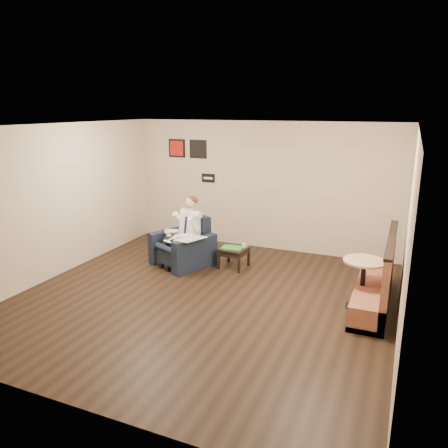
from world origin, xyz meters
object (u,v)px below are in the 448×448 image
at_px(armchair, 182,242).
at_px(cafe_table, 362,284).
at_px(seated_man, 177,234).
at_px(green_folder, 232,247).
at_px(side_table, 234,258).
at_px(coffee_mug, 244,245).
at_px(banquette, 375,271).
at_px(smartphone, 239,246).

xyz_separation_m(armchair, cafe_table, (3.53, -0.64, -0.08)).
xyz_separation_m(seated_man, green_folder, (1.03, 0.34, -0.24)).
relative_size(side_table, coffee_mug, 5.79).
bearing_deg(banquette, armchair, 173.40).
bearing_deg(cafe_table, smartphone, 157.29).
bearing_deg(smartphone, armchair, -145.44).
relative_size(green_folder, smartphone, 3.21).
bearing_deg(green_folder, seated_man, -161.57).
distance_m(armchair, smartphone, 1.14).
bearing_deg(banquette, green_folder, 166.34).
relative_size(coffee_mug, cafe_table, 0.11).
distance_m(seated_man, smartphone, 1.25).
distance_m(seated_man, banquette, 3.75).
height_order(green_folder, coffee_mug, coffee_mug).
height_order(armchair, cafe_table, armchair).
height_order(coffee_mug, smartphone, coffee_mug).
distance_m(armchair, green_folder, 1.01).
relative_size(armchair, side_table, 1.98).
bearing_deg(armchair, banquette, 18.35).
xyz_separation_m(armchair, coffee_mug, (1.18, 0.34, -0.03)).
height_order(seated_man, coffee_mug, seated_man).
xyz_separation_m(side_table, coffee_mug, (0.17, 0.10, 0.25)).
bearing_deg(side_table, cafe_table, -19.45).
distance_m(side_table, green_folder, 0.21).
relative_size(seated_man, green_folder, 3.22).
relative_size(green_folder, banquette, 0.18).
xyz_separation_m(side_table, smartphone, (0.06, 0.14, 0.21)).
relative_size(seated_man, banquette, 0.59).
xyz_separation_m(banquette, cafe_table, (-0.15, -0.22, -0.17)).
height_order(armchair, side_table, armchair).
bearing_deg(green_folder, smartphone, 61.48).
xyz_separation_m(coffee_mug, banquette, (2.50, -0.77, 0.11)).
height_order(armchair, seated_man, seated_man).
xyz_separation_m(green_folder, smartphone, (0.09, 0.16, -0.00)).
relative_size(side_table, smartphone, 3.93).
distance_m(smartphone, cafe_table, 2.67).
bearing_deg(cafe_table, banquette, 55.34).
height_order(green_folder, cafe_table, cafe_table).
distance_m(seated_man, side_table, 1.21).
distance_m(side_table, smartphone, 0.26).
height_order(green_folder, smartphone, green_folder).
bearing_deg(smartphone, cafe_table, -8.15).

